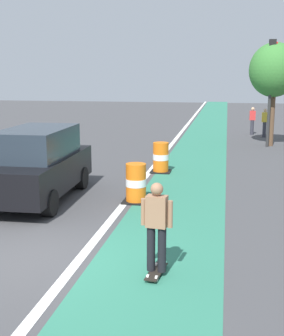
% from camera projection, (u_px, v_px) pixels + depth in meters
% --- Properties ---
extents(ground_plane, '(100.00, 100.00, 0.00)m').
position_uv_depth(ground_plane, '(35.00, 257.00, 8.97)').
color(ground_plane, '#424244').
extents(bike_lane_strip, '(2.50, 80.00, 0.01)m').
position_uv_depth(bike_lane_strip, '(197.00, 155.00, 20.11)').
color(bike_lane_strip, '#2D755B').
rests_on(bike_lane_strip, ground).
extents(lane_divider_stripe, '(0.20, 80.00, 0.01)m').
position_uv_depth(lane_divider_stripe, '(164.00, 154.00, 20.37)').
color(lane_divider_stripe, silver).
rests_on(lane_divider_stripe, ground).
extents(skateboarder_on_lane, '(0.57, 0.82, 1.69)m').
position_uv_depth(skateboarder_on_lane, '(157.00, 226.00, 7.99)').
color(skateboarder_on_lane, black).
rests_on(skateboarder_on_lane, ground).
extents(parked_suv_nearest, '(2.02, 4.65, 2.04)m').
position_uv_depth(parked_suv_nearest, '(38.00, 164.00, 12.86)').
color(parked_suv_nearest, black).
rests_on(parked_suv_nearest, ground).
extents(traffic_barrel_front, '(0.73, 0.73, 1.09)m').
position_uv_depth(traffic_barrel_front, '(136.00, 183.00, 12.71)').
color(traffic_barrel_front, orange).
rests_on(traffic_barrel_front, ground).
extents(traffic_barrel_mid, '(0.73, 0.73, 1.09)m').
position_uv_depth(traffic_barrel_mid, '(161.00, 158.00, 16.60)').
color(traffic_barrel_mid, orange).
rests_on(traffic_barrel_mid, ground).
extents(traffic_light_corner, '(0.41, 0.32, 5.10)m').
position_uv_depth(traffic_light_corner, '(271.00, 74.00, 21.77)').
color(traffic_light_corner, '#2D2D2D').
rests_on(traffic_light_corner, ground).
extents(pedestrian_crossing, '(0.34, 0.20, 1.61)m').
position_uv_depth(pedestrian_crossing, '(252.00, 120.00, 26.81)').
color(pedestrian_crossing, '#33333D').
rests_on(pedestrian_crossing, ground).
extents(pedestrian_waiting, '(0.34, 0.20, 1.61)m').
position_uv_depth(pedestrian_waiting, '(265.00, 122.00, 25.72)').
color(pedestrian_waiting, '#33333D').
rests_on(pedestrian_waiting, ground).
extents(street_tree_sidewalk, '(2.40, 2.40, 5.00)m').
position_uv_depth(street_tree_sidewalk, '(274.00, 71.00, 22.08)').
color(street_tree_sidewalk, brown).
rests_on(street_tree_sidewalk, ground).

